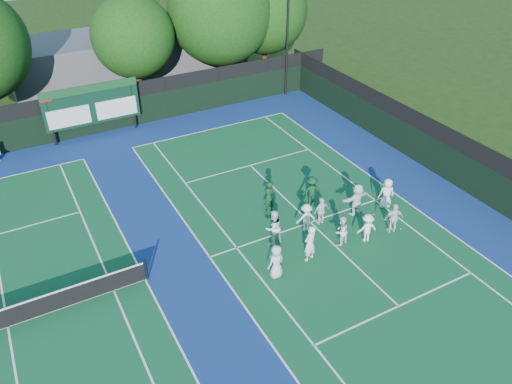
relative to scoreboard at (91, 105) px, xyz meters
name	(u,v)px	position (x,y,z in m)	size (l,w,h in m)	color
ground	(322,234)	(7.01, -15.59, -2.19)	(120.00, 120.00, 0.00)	#1C340E
court_apron	(199,261)	(1.01, -14.59, -2.19)	(34.00, 32.00, 0.01)	navy
near_court	(310,222)	(7.01, -14.59, -2.18)	(11.05, 23.85, 0.01)	#104F29
left_court	(8,327)	(-6.99, -14.59, -2.18)	(11.05, 23.85, 0.01)	#104F29
back_fence	(108,111)	(1.01, 0.41, -0.83)	(34.00, 0.08, 3.00)	black
divider_fence_right	(447,156)	(16.01, -14.59, -0.83)	(0.08, 32.00, 3.00)	black
scoreboard	(91,105)	(0.00, 0.00, 0.00)	(6.00, 0.21, 3.55)	black
clubhouse	(131,58)	(5.01, 8.41, -0.19)	(18.00, 6.00, 4.00)	#545459
light_pole_right	(288,10)	(14.51, 0.11, 4.11)	(1.20, 0.30, 10.12)	black
tennis_net	(4,318)	(-6.99, -14.59, -1.70)	(11.30, 0.10, 1.10)	black
tree_c	(135,38)	(4.41, 3.99, 2.58)	(5.77, 5.77, 7.81)	black
tree_d	(222,14)	(11.12, 3.99, 3.45)	(7.86, 7.86, 9.78)	black
tree_e	(266,12)	(14.93, 3.99, 3.09)	(6.56, 6.56, 8.74)	black
tennis_ball_1	(346,185)	(10.68, -12.63, -2.16)	(0.07, 0.07, 0.07)	#BACF18
tennis_ball_2	(374,214)	(10.20, -15.57, -2.16)	(0.07, 0.07, 0.07)	#BACF18
tennis_ball_3	(278,232)	(5.20, -14.49, -2.16)	(0.07, 0.07, 0.07)	#BACF18
tennis_ball_5	(401,229)	(10.58, -17.16, -2.16)	(0.07, 0.07, 0.07)	#BACF18
player_front_0	(276,261)	(3.56, -17.07, -1.37)	(0.80, 0.52, 1.64)	silver
player_front_1	(310,243)	(5.42, -16.83, -1.28)	(0.67, 0.44, 1.83)	white
player_front_2	(341,231)	(7.30, -16.62, -1.43)	(0.74, 0.58, 1.53)	white
player_front_3	(367,228)	(8.53, -16.98, -1.45)	(0.95, 0.55, 1.47)	white
player_front_4	(394,218)	(10.08, -17.06, -1.40)	(0.93, 0.39, 1.58)	white
player_back_0	(273,227)	(4.59, -15.05, -1.29)	(0.87, 0.68, 1.80)	white
player_back_1	(306,218)	(6.46, -14.96, -1.44)	(0.96, 0.55, 1.49)	white
player_back_2	(321,211)	(7.42, -14.85, -1.45)	(0.87, 0.36, 1.49)	white
player_back_3	(357,199)	(9.46, -15.00, -1.33)	(1.60, 0.51, 1.73)	white
player_back_4	(387,193)	(11.18, -15.27, -1.36)	(0.81, 0.53, 1.66)	white
coach_left	(269,198)	(5.59, -12.84, -1.26)	(0.68, 0.45, 1.86)	#0E361C
coach_right	(312,191)	(7.95, -13.20, -1.37)	(1.06, 0.61, 1.63)	#0E341C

